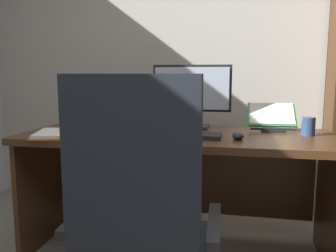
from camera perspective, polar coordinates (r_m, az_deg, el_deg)
wall_back at (r=3.01m, az=8.81°, el=11.26°), size 4.69×0.12×2.52m
desk at (r=2.22m, az=1.78°, el=-6.04°), size 1.83×0.70×0.75m
office_chair at (r=1.44m, az=-4.45°, el=-17.85°), size 0.63×0.60×1.11m
monitor at (r=2.29m, az=3.85°, el=4.82°), size 0.51×0.16×0.41m
laptop at (r=2.42m, az=-7.57°, el=1.19°), size 0.33×0.30×0.23m
keyboard at (r=1.97m, az=2.49°, el=-1.50°), size 0.42×0.15×0.02m
computer_mouse at (r=1.95m, az=11.24°, el=-1.54°), size 0.06×0.10×0.04m
reading_stand_with_book at (r=2.35m, az=16.40°, el=1.44°), size 0.30×0.26×0.16m
open_binder at (r=2.11m, az=-14.30°, el=-1.14°), size 0.54×0.42×0.02m
notepad at (r=2.18m, az=-3.45°, el=-0.73°), size 0.16×0.22×0.01m
pen at (r=2.18m, az=-2.95°, el=-0.51°), size 0.14×0.03×0.01m
coffee_mug at (r=2.18m, az=21.68°, el=-0.05°), size 0.08×0.08×0.11m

